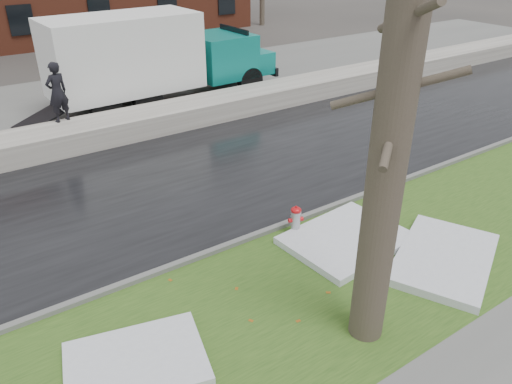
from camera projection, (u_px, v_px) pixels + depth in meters
ground at (292, 255)px, 10.83m from camera, size 120.00×120.00×0.00m
verge at (330, 285)px, 9.91m from camera, size 60.00×4.50×0.04m
road at (194, 179)px, 14.10m from camera, size 60.00×7.00×0.03m
parking_lot at (95, 102)px, 20.29m from camera, size 60.00×9.00×0.03m
curb at (265, 232)px, 11.52m from camera, size 60.00×0.15×0.14m
snowbank at (135, 124)px, 16.99m from camera, size 60.00×1.60×0.75m
fire_hydrant at (296, 219)px, 11.35m from camera, size 0.36×0.34×0.73m
tree at (391, 137)px, 7.05m from camera, size 1.30×1.50×7.23m
box_truck at (152, 57)px, 19.17m from camera, size 10.67×2.84×3.54m
worker at (57, 92)px, 15.72m from camera, size 0.80×0.65×1.91m
snow_patch_near at (346, 239)px, 11.17m from camera, size 2.75×2.20×0.16m
snow_patch_far at (136, 363)px, 8.02m from camera, size 2.52×2.09×0.14m
snow_patch_side at (444, 258)px, 10.51m from camera, size 3.30×2.84×0.18m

